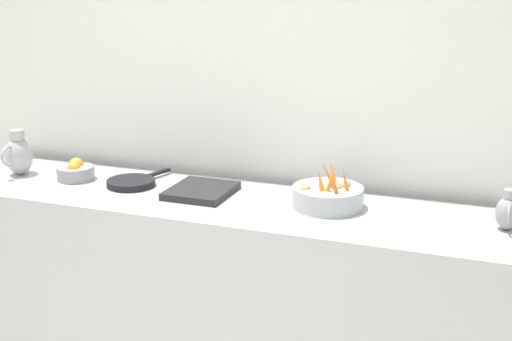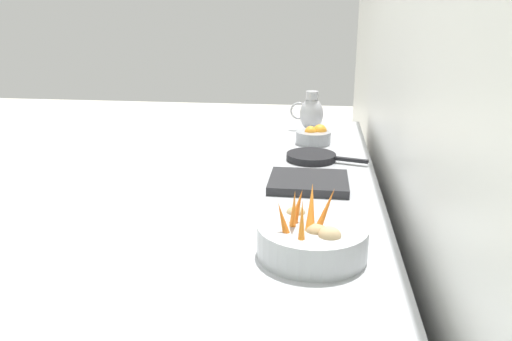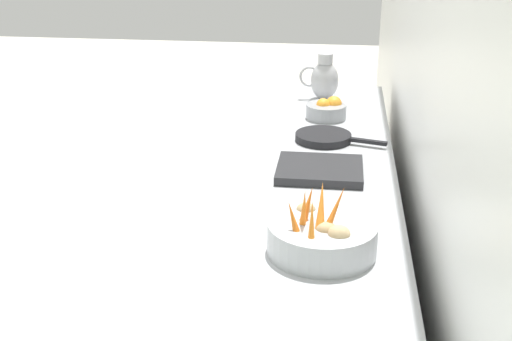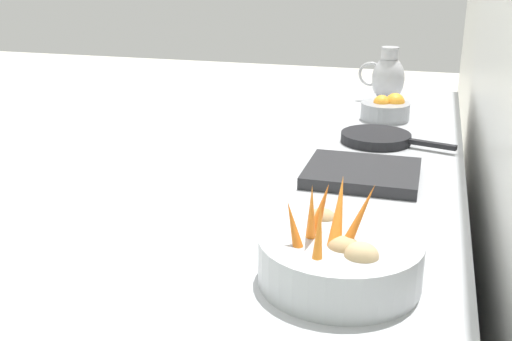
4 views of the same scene
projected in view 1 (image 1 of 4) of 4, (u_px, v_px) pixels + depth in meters
The scene contains 8 objects.
tile_wall_left at pixel (364, 69), 3.33m from camera, with size 0.10×7.69×3.00m, color white.
prep_counter at pixel (239, 284), 3.38m from camera, with size 0.69×3.27×0.88m, color #ADAFB5.
vegetable_colander at pixel (328, 196), 3.16m from camera, with size 0.34×0.34×0.23m.
orange_bowl at pixel (75, 171), 3.61m from camera, with size 0.20×0.20×0.11m.
metal_pitcher_tall at pixel (19, 155), 3.68m from camera, with size 0.21×0.15×0.25m.
metal_pitcher_short at pixel (508, 212), 2.86m from camera, with size 0.15×0.11×0.18m.
counter_sink_basin at pixel (201, 191), 3.36m from camera, with size 0.34×0.30×0.04m, color #232326.
skillet_on_counter at pixel (132, 183), 3.50m from camera, with size 0.41×0.25×0.03m.
Camera 1 is at (1.37, 1.19, 1.92)m, focal length 46.65 mm.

